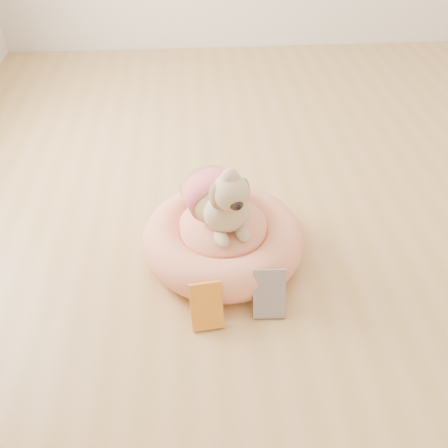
{
  "coord_description": "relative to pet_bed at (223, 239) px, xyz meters",
  "views": [
    {
      "loc": [
        -0.5,
        -2.01,
        1.54
      ],
      "look_at": [
        -0.38,
        -0.4,
        0.22
      ],
      "focal_mm": 40.0,
      "sensor_mm": 36.0,
      "label": 1
    }
  ],
  "objects": [
    {
      "name": "floor",
      "position": [
        0.38,
        0.35,
        -0.09
      ],
      "size": [
        4.5,
        4.5,
        0.0
      ],
      "primitive_type": "plane",
      "color": "tan",
      "rests_on": "ground"
    },
    {
      "name": "book_yellow",
      "position": [
        -0.09,
        -0.38,
        0.0
      ],
      "size": [
        0.13,
        0.12,
        0.18
      ],
      "primitive_type": "cube",
      "rotation": [
        -0.46,
        0.0,
        0.11
      ],
      "color": "#F2AE19",
      "rests_on": "floor"
    },
    {
      "name": "dog",
      "position": [
        -0.02,
        0.03,
        0.26
      ],
      "size": [
        0.43,
        0.53,
        0.34
      ],
      "primitive_type": null,
      "rotation": [
        0.0,
        0.0,
        0.28
      ],
      "color": "brown",
      "rests_on": "pet_bed"
    },
    {
      "name": "book_white",
      "position": [
        0.16,
        -0.34,
        0.0
      ],
      "size": [
        0.13,
        0.12,
        0.18
      ],
      "primitive_type": "cube",
      "rotation": [
        -0.5,
        0.0,
        -0.05
      ],
      "color": "white",
      "rests_on": "floor"
    },
    {
      "name": "pet_bed",
      "position": [
        0.0,
        0.0,
        0.0
      ],
      "size": [
        0.71,
        0.71,
        0.18
      ],
      "color": "#F68660",
      "rests_on": "floor"
    }
  ]
}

